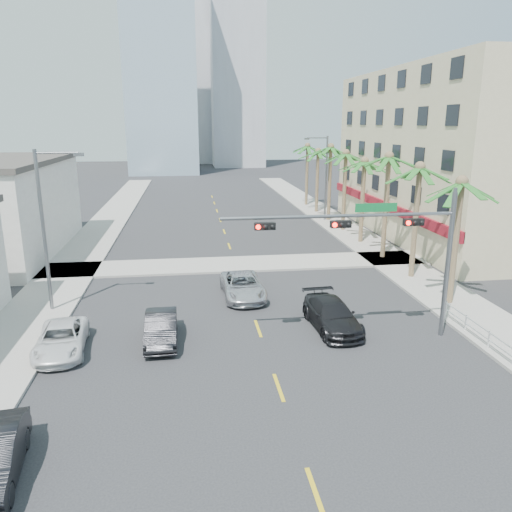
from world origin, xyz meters
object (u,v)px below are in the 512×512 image
at_px(car_parked_far, 61,339).
at_px(car_lane_left, 161,328).
at_px(traffic_signal_mast, 387,239).
at_px(car_lane_center, 243,286).
at_px(car_lane_right, 332,315).

relative_size(car_parked_far, car_lane_left, 1.08).
bearing_deg(car_lane_left, traffic_signal_mast, -7.08).
relative_size(car_lane_center, car_lane_right, 1.01).
height_order(traffic_signal_mast, car_lane_center, traffic_signal_mast).
xyz_separation_m(car_lane_left, car_lane_center, (4.62, 5.86, 0.01)).
xyz_separation_m(traffic_signal_mast, car_lane_left, (-10.66, 1.11, -4.36)).
height_order(car_lane_left, car_lane_center, car_lane_center).
distance_m(car_lane_center, car_lane_right, 6.72).
xyz_separation_m(car_lane_left, car_lane_right, (8.66, 0.49, 0.03)).
distance_m(traffic_signal_mast, car_lane_right, 5.03).
bearing_deg(car_lane_left, car_lane_center, 50.65).
bearing_deg(car_lane_right, car_lane_center, 123.34).
bearing_deg(car_parked_far, traffic_signal_mast, -7.21).
xyz_separation_m(traffic_signal_mast, car_lane_center, (-6.05, 6.97, -4.35)).
distance_m(traffic_signal_mast, car_lane_left, 11.57).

